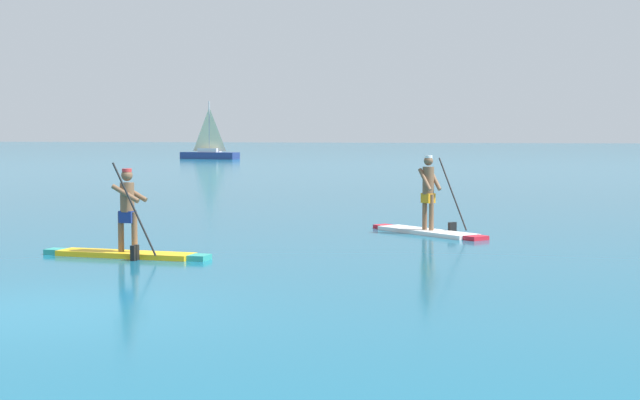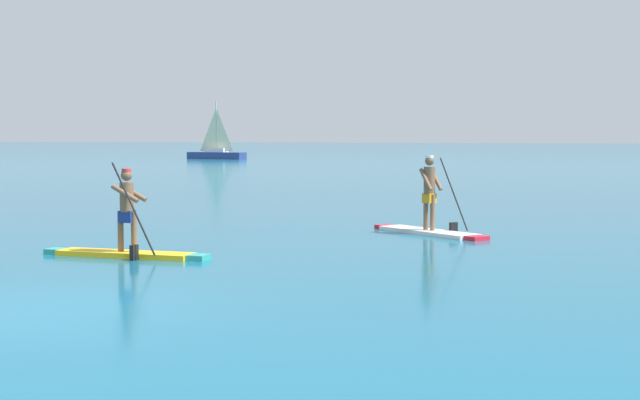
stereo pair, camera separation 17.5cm
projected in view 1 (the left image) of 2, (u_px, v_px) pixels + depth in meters
The scene contains 4 objects.
ground at pixel (40, 310), 12.31m from camera, with size 440.00×440.00×0.00m, color #145B7A.
paddleboarder_mid_center at pixel (127, 237), 17.52m from camera, with size 3.32×0.83×1.81m.
paddleboarder_far_right at pixel (429, 217), 21.56m from camera, with size 2.95×2.45×1.84m.
sailboat_left_horizon at pixel (210, 151), 85.08m from camera, with size 5.73×2.32×5.16m.
Camera 1 is at (6.76, -10.76, 2.28)m, focal length 53.25 mm.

